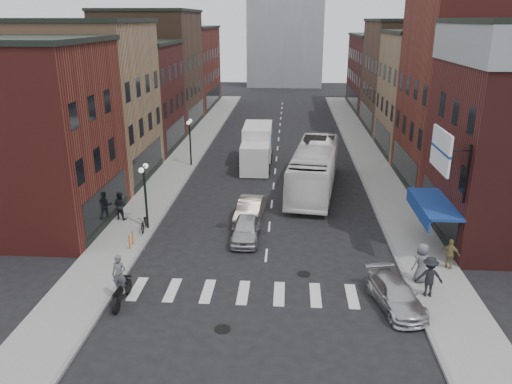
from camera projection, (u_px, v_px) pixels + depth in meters
The scene contains 31 objects.
ground at pixel (265, 264), 26.34m from camera, with size 160.00×160.00×0.00m, color black.
sidewalk_left at pixel (188, 154), 47.58m from camera, with size 3.00×74.00×0.15m, color gray.
sidewalk_right at pixel (368, 157), 46.51m from camera, with size 3.00×74.00×0.15m, color gray.
curb_left at pixel (203, 155), 47.51m from camera, with size 0.20×74.00×0.16m, color gray.
curb_right at pixel (352, 157), 46.63m from camera, with size 0.20×74.00×0.16m, color gray.
crosswalk_stripes at pixel (262, 293), 23.51m from camera, with size 12.00×2.20×0.01m, color silver.
bldg_left_near at pixel (18, 136), 29.67m from camera, with size 10.30×9.20×11.30m.
bldg_left_mid_a at pixel (81, 102), 38.46m from camera, with size 10.30×10.20×12.30m.
bldg_left_mid_b at pixel (123, 96), 48.21m from camera, with size 10.30×10.20×10.30m.
bldg_left_far_a at pixel (152, 70), 58.09m from camera, with size 10.30×12.20×13.30m.
bldg_left_far_b at pixel (178, 68), 71.61m from camera, with size 10.30×16.20×11.30m.
bldg_right_mid_a at pixel (481, 93), 36.24m from camera, with size 10.30×10.20×14.30m.
bldg_right_mid_b at pixel (440, 94), 46.16m from camera, with size 10.30×10.20×11.30m.
bldg_right_far_a at pixel (413, 76), 56.36m from camera, with size 10.30×12.20×12.30m.
bldg_right_far_b at pixel (389, 72), 69.88m from camera, with size 10.30×16.20×10.30m.
awning_blue at pixel (431, 205), 27.27m from camera, with size 1.80×5.00×0.78m.
billboard_sign at pixel (443, 152), 24.25m from camera, with size 1.52×3.00×3.70m.
streetlamp_near at pixel (145, 185), 29.62m from camera, with size 0.32×1.22×4.11m.
streetlamp_far at pixel (190, 134), 42.81m from camera, with size 0.32×1.22×4.11m.
bike_rack at pixel (131, 240), 27.86m from camera, with size 0.08×0.68×0.80m.
box_truck at pixel (257, 147), 43.31m from camera, with size 2.50×7.92×3.44m.
motorcycle_rider at pixel (120, 281), 22.29m from camera, with size 0.69×2.37×2.41m.
transit_bus at pixel (314, 168), 37.24m from camera, with size 2.87×12.26×3.41m, color white.
sedan_left_near at pixel (246, 229), 29.02m from camera, with size 1.61×3.99×1.36m, color silver.
sedan_left_far at pixel (250, 210), 31.84m from camera, with size 1.48×4.25×1.40m, color #A79A88.
curb_car at pixel (396, 295), 22.22m from camera, with size 1.67×4.12×1.20m, color silver.
parked_bicycle at pixel (144, 222), 30.09m from camera, with size 0.62×1.77×0.93m, color black.
ped_left_solo at pixel (120, 205), 31.58m from camera, with size 0.88×0.51×1.82m, color black.
ped_right_a at pixel (429, 277), 22.74m from camera, with size 1.25×0.62×1.93m, color black.
ped_right_b at pixel (450, 254), 25.29m from camera, with size 0.94×0.47×1.61m, color olive.
ped_right_c at pixel (422, 263), 23.98m from camera, with size 0.97×0.63×1.98m, color slate.
Camera 1 is at (1.09, -23.61, 12.23)m, focal length 35.00 mm.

